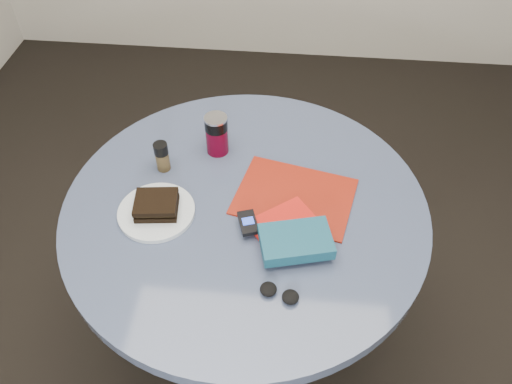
# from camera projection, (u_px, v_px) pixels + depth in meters

# --- Properties ---
(ground) EXTENTS (4.00, 4.00, 0.00)m
(ground) POSITION_uv_depth(u_px,v_px,m) (248.00, 333.00, 1.91)
(ground) COLOR black
(ground) RESTS_ON ground
(table) EXTENTS (1.00, 1.00, 0.75)m
(table) POSITION_uv_depth(u_px,v_px,m) (246.00, 240.00, 1.49)
(table) COLOR black
(table) RESTS_ON ground
(plate) EXTENTS (0.23, 0.23, 0.01)m
(plate) POSITION_uv_depth(u_px,v_px,m) (156.00, 212.00, 1.34)
(plate) COLOR silver
(plate) RESTS_ON table
(sandwich) EXTENTS (0.12, 0.11, 0.04)m
(sandwich) POSITION_uv_depth(u_px,v_px,m) (156.00, 205.00, 1.32)
(sandwich) COLOR black
(sandwich) RESTS_ON plate
(soda_can) EXTENTS (0.08, 0.08, 0.13)m
(soda_can) POSITION_uv_depth(u_px,v_px,m) (217.00, 134.00, 1.47)
(soda_can) COLOR #58041A
(soda_can) RESTS_ON table
(pepper_grinder) EXTENTS (0.05, 0.05, 0.09)m
(pepper_grinder) POSITION_uv_depth(u_px,v_px,m) (162.00, 156.00, 1.43)
(pepper_grinder) COLOR #4C3C20
(pepper_grinder) RESTS_ON table
(magazine) EXTENTS (0.36, 0.30, 0.01)m
(magazine) POSITION_uv_depth(u_px,v_px,m) (294.00, 196.00, 1.38)
(magazine) COLOR maroon
(magazine) RESTS_ON table
(red_book) EXTENTS (0.20, 0.19, 0.01)m
(red_book) POSITION_uv_depth(u_px,v_px,m) (284.00, 223.00, 1.30)
(red_book) COLOR red
(red_book) RESTS_ON magazine
(novel) EXTENTS (0.20, 0.15, 0.03)m
(novel) POSITION_uv_depth(u_px,v_px,m) (296.00, 241.00, 1.23)
(novel) COLOR navy
(novel) RESTS_ON red_book
(mp3_player) EXTENTS (0.07, 0.09, 0.01)m
(mp3_player) POSITION_uv_depth(u_px,v_px,m) (248.00, 223.00, 1.29)
(mp3_player) COLOR black
(mp3_player) RESTS_ON red_book
(headphones) EXTENTS (0.10, 0.07, 0.02)m
(headphones) POSITION_uv_depth(u_px,v_px,m) (279.00, 293.00, 1.16)
(headphones) COLOR black
(headphones) RESTS_ON table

